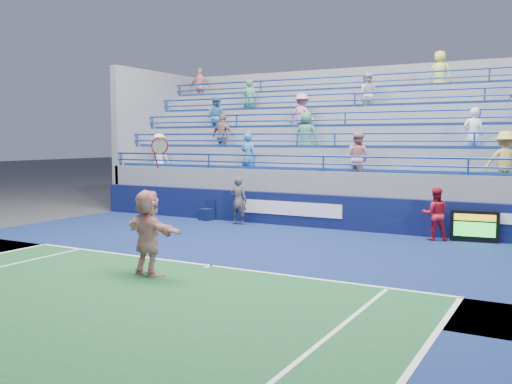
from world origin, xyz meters
The scene contains 8 objects.
ground centered at (0.00, 0.00, 0.00)m, with size 120.00×120.00×0.00m, color #333538.
sponsor_wall centered at (0.00, 6.50, 0.55)m, with size 18.00×0.32×1.10m.
bleacher_stand centered at (0.00, 10.27, 1.55)m, with size 18.00×5.60×6.13m.
serve_speed_board centered at (4.81, 6.15, 0.45)m, with size 1.30×0.30×0.90m.
judge_chair centered at (-4.23, 6.15, 0.25)m, with size 0.50×0.50×0.76m.
tennis_player centered at (-0.69, -1.36, 0.93)m, with size 1.79×0.95×2.96m.
line_judge centered at (-2.74, 5.86, 0.82)m, with size 0.60×0.39×1.63m, color #131A35.
ball_girl centered at (3.76, 5.92, 0.76)m, with size 0.74×0.58×1.53m, color #AF1426.
Camera 1 is at (7.08, -10.70, 2.89)m, focal length 40.00 mm.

